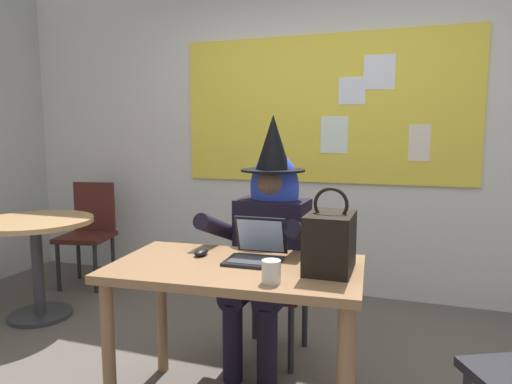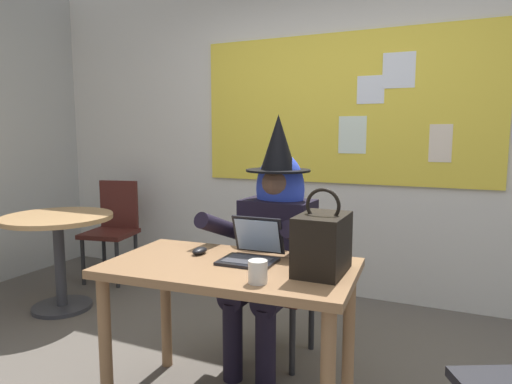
{
  "view_description": "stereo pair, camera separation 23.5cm",
  "coord_description": "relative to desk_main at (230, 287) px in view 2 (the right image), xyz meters",
  "views": [
    {
      "loc": [
        0.67,
        -1.92,
        1.35
      ],
      "look_at": [
        -0.08,
        0.3,
        1.05
      ],
      "focal_mm": 31.52,
      "sensor_mm": 36.0,
      "label": 1
    },
    {
      "loc": [
        0.89,
        -1.83,
        1.35
      ],
      "look_at": [
        -0.08,
        0.3,
        1.05
      ],
      "focal_mm": 31.52,
      "sensor_mm": 36.0,
      "label": 2
    }
  ],
  "objects": [
    {
      "name": "side_table_round",
      "position": [
        -1.8,
        0.61,
        -0.08
      ],
      "size": [
        0.81,
        0.81,
        0.74
      ],
      "color": "tan",
      "rests_on": "ground"
    },
    {
      "name": "wall_back_bulletin",
      "position": [
        0.07,
        1.85,
        0.76
      ],
      "size": [
        5.89,
        2.03,
        2.74
      ],
      "color": "silver",
      "rests_on": "ground"
    },
    {
      "name": "handbag",
      "position": [
        0.43,
        0.05,
        0.25
      ],
      "size": [
        0.2,
        0.3,
        0.38
      ],
      "rotation": [
        0.0,
        0.0,
        -0.23
      ],
      "color": "black",
      "rests_on": "desk_main"
    },
    {
      "name": "chair_at_desk",
      "position": [
        -0.01,
        0.69,
        -0.13
      ],
      "size": [
        0.43,
        0.43,
        0.89
      ],
      "rotation": [
        0.0,
        0.0,
        -1.58
      ],
      "color": "#4C1E19",
      "rests_on": "ground"
    },
    {
      "name": "computer_mouse",
      "position": [
        -0.22,
        0.09,
        0.13
      ],
      "size": [
        0.06,
        0.1,
        0.03
      ],
      "primitive_type": "ellipsoid",
      "rotation": [
        0.0,
        0.0,
        0.01
      ],
      "color": "black",
      "rests_on": "desk_main"
    },
    {
      "name": "laptop",
      "position": [
        0.07,
        0.1,
        0.16
      ],
      "size": [
        0.27,
        0.28,
        0.2
      ],
      "rotation": [
        0.0,
        0.0,
        0.03
      ],
      "color": "black",
      "rests_on": "desk_main"
    },
    {
      "name": "person_costumed",
      "position": [
        -0.01,
        0.57,
        0.16
      ],
      "size": [
        0.61,
        0.66,
        1.46
      ],
      "rotation": [
        0.0,
        0.0,
        -1.61
      ],
      "color": "black",
      "rests_on": "ground"
    },
    {
      "name": "desk_main",
      "position": [
        0.0,
        0.0,
        0.0
      ],
      "size": [
        1.21,
        0.73,
        0.74
      ],
      "rotation": [
        0.0,
        0.0,
        0.07
      ],
      "color": "#8E6642",
      "rests_on": "ground"
    },
    {
      "name": "chair_spare_by_window",
      "position": [
        -1.95,
        1.38,
        -0.12
      ],
      "size": [
        0.49,
        0.49,
        0.91
      ],
      "rotation": [
        0.0,
        0.0,
        4.91
      ],
      "color": "#4C1E19",
      "rests_on": "ground"
    },
    {
      "name": "coffee_mug",
      "position": [
        0.23,
        -0.2,
        0.16
      ],
      "size": [
        0.08,
        0.08,
        0.09
      ],
      "primitive_type": "cylinder",
      "color": "silver",
      "rests_on": "desk_main"
    }
  ]
}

